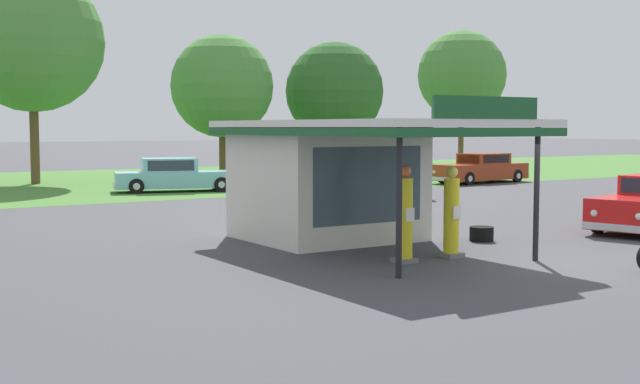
% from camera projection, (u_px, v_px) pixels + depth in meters
% --- Properties ---
extents(ground_plane, '(300.00, 300.00, 0.00)m').
position_uv_depth(ground_plane, '(547.00, 262.00, 17.23)').
color(ground_plane, '#424247').
extents(grass_verge_strip, '(120.00, 24.00, 0.01)m').
position_uv_depth(grass_verge_strip, '(101.00, 182.00, 42.35)').
color(grass_verge_strip, '#477A33').
rests_on(grass_verge_strip, ground).
extents(service_station_kiosk, '(4.63, 7.79, 3.46)m').
position_uv_depth(service_station_kiosk, '(337.00, 171.00, 20.33)').
color(service_station_kiosk, silver).
rests_on(service_station_kiosk, ground).
extents(gas_pump_nearside, '(0.44, 0.44, 2.06)m').
position_uv_depth(gas_pump_nearside, '(405.00, 218.00, 17.08)').
color(gas_pump_nearside, slate).
rests_on(gas_pump_nearside, ground).
extents(gas_pump_offside, '(0.44, 0.44, 2.01)m').
position_uv_depth(gas_pump_offside, '(451.00, 216.00, 17.79)').
color(gas_pump_offside, slate).
rests_on(gas_pump_offside, ground).
extents(parked_car_back_row_centre_left, '(5.69, 2.29, 1.52)m').
position_uv_depth(parked_car_back_row_centre_left, '(481.00, 169.00, 41.70)').
color(parked_car_back_row_centre_left, '#993819').
rests_on(parked_car_back_row_centre_left, ground).
extents(parked_car_back_row_right, '(5.82, 3.26, 1.49)m').
position_uv_depth(parked_car_back_row_right, '(175.00, 176.00, 36.01)').
color(parked_car_back_row_right, '#7AC6D1').
rests_on(parked_car_back_row_right, ground).
extents(bystander_leaning_by_kiosk, '(0.34, 0.34, 1.77)m').
position_uv_depth(bystander_leaning_by_kiosk, '(393.00, 177.00, 31.04)').
color(bystander_leaning_by_kiosk, brown).
rests_on(bystander_leaning_by_kiosk, ground).
extents(bystander_chatting_near_pumps, '(0.34, 0.34, 1.62)m').
position_uv_depth(bystander_chatting_near_pumps, '(428.00, 177.00, 32.35)').
color(bystander_chatting_near_pumps, '#2D3351').
rests_on(bystander_chatting_near_pumps, ground).
extents(tree_oak_centre, '(6.07, 6.07, 8.31)m').
position_uv_depth(tree_oak_centre, '(222.00, 86.00, 47.88)').
color(tree_oak_centre, brown).
rests_on(tree_oak_centre, ground).
extents(tree_oak_left, '(6.24, 6.24, 8.24)m').
position_uv_depth(tree_oak_left, '(333.00, 93.00, 51.52)').
color(tree_oak_left, brown).
rests_on(tree_oak_left, ground).
extents(tree_oak_right, '(6.46, 6.46, 9.91)m').
position_uv_depth(tree_oak_right, '(462.00, 75.00, 59.43)').
color(tree_oak_right, brown).
rests_on(tree_oak_right, ground).
extents(tree_oak_far_right, '(7.13, 7.13, 10.73)m').
position_uv_depth(tree_oak_far_right, '(30.00, 44.00, 40.56)').
color(tree_oak_far_right, brown).
rests_on(tree_oak_far_right, ground).
extents(spare_tire_stack, '(0.60, 0.60, 0.36)m').
position_uv_depth(spare_tire_stack, '(482.00, 234.00, 20.38)').
color(spare_tire_stack, black).
rests_on(spare_tire_stack, ground).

